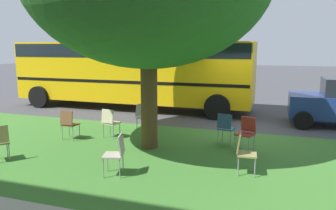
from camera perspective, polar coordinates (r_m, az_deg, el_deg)
ground at (r=10.90m, az=11.70°, el=-4.34°), size 80.00×80.00×0.00m
grass_verge at (r=7.86m, az=8.89°, el=-9.93°), size 48.00×6.00×0.01m
chair_0 at (r=8.79m, az=13.55°, el=-4.42°), size 0.53×0.53×0.88m
chair_1 at (r=6.99m, az=-8.99°, el=-8.05°), size 0.51×0.51×0.88m
chair_2 at (r=9.84m, az=-10.12°, el=-2.75°), size 0.47×0.48×0.88m
chair_3 at (r=7.16m, az=13.07°, el=-7.73°), size 0.45×0.45×0.88m
chair_4 at (r=10.56m, az=-4.45°, el=-1.73°), size 0.51×0.51×0.88m
chair_5 at (r=9.18m, az=10.03°, el=-3.67°), size 0.50×0.50×0.88m
chair_7 at (r=9.92m, az=-16.92°, el=-2.92°), size 0.42×0.43×0.88m
school_bus at (r=14.47m, az=-6.27°, el=6.40°), size 10.40×2.80×2.88m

